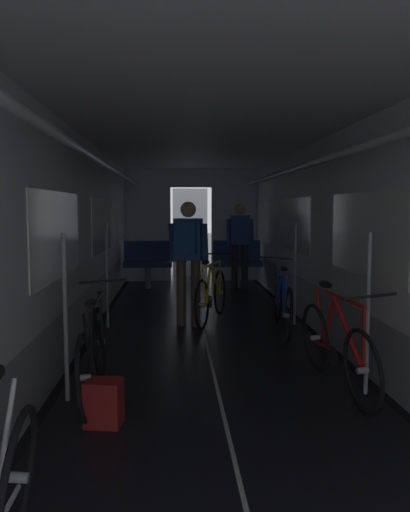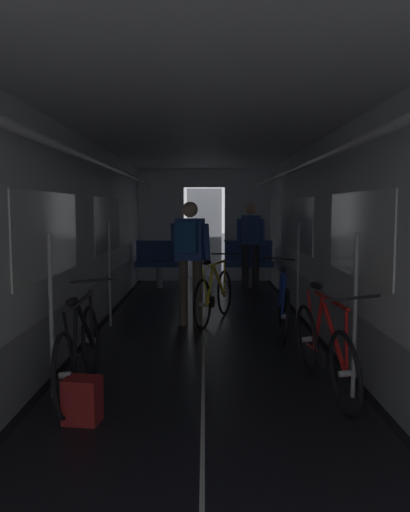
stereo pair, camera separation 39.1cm
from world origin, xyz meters
The scene contains 10 objects.
train_car_shell centered at (0.00, 3.60, 1.70)m, with size 3.14×12.34×2.57m.
bench_seat_far_left centered at (-0.90, 8.07, 0.57)m, with size 0.98×0.51×0.95m.
bench_seat_far_right centered at (0.90, 8.07, 0.57)m, with size 0.98×0.51×0.95m.
bicycle_black centered at (-1.06, 2.18, 0.38)m, with size 0.44×1.69×0.95m.
bicycle_blue centered at (1.00, 4.25, 0.38)m, with size 0.44×1.69×0.95m.
bicycle_red centered at (1.05, 2.23, 0.38)m, with size 0.44×1.69×0.95m.
person_cyclist_aisle centered at (-0.19, 4.71, 1.02)m, with size 0.56×0.45×1.69m.
bicycle_yellow_in_aisle centered at (0.15, 4.97, 0.38)m, with size 0.69×1.62×0.94m.
person_standing_near_bench centered at (0.90, 7.70, 0.98)m, with size 0.53×0.23×1.69m.
backpack_on_floor centered at (-0.90, 1.60, 0.17)m, with size 0.26×0.20×0.34m, color maroon.
Camera 2 is at (0.02, -2.05, 1.60)m, focal length 35.47 mm.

